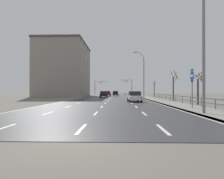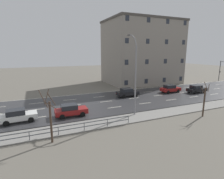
# 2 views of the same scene
# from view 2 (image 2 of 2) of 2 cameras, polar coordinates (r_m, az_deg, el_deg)

# --- Properties ---
(ground_plane) EXTENTS (160.00, 160.00, 0.12)m
(ground_plane) POSITION_cam_2_polar(r_m,az_deg,el_deg) (37.17, 18.01, -1.51)
(ground_plane) COLOR #666056
(road_asphalt_strip) EXTENTS (14.00, 120.00, 0.03)m
(road_asphalt_strip) POSITION_cam_2_polar(r_m,az_deg,el_deg) (45.88, 29.36, 0.08)
(road_asphalt_strip) COLOR #303033
(road_asphalt_strip) RESTS_ON ground
(street_lamp_midground) EXTENTS (2.34, 0.24, 10.43)m
(street_lamp_midground) POSITION_cam_2_polar(r_m,az_deg,el_deg) (22.93, 7.35, 4.14)
(street_lamp_midground) COLOR slate
(street_lamp_midground) RESTS_ON ground
(traffic_signal_left) EXTENTS (5.88, 0.36, 5.75)m
(traffic_signal_left) POSITION_cam_2_polar(r_m,az_deg,el_deg) (59.56, 32.09, 5.93)
(traffic_signal_left) COLOR #38383A
(traffic_signal_left) RESTS_ON ground
(car_far_right) EXTENTS (2.02, 4.20, 1.57)m
(car_far_right) POSITION_cam_2_polar(r_m,az_deg,el_deg) (24.09, -27.81, -7.35)
(car_far_right) COLOR silver
(car_far_right) RESTS_ON ground
(car_far_left) EXTENTS (1.90, 4.14, 1.57)m
(car_far_left) POSITION_cam_2_polar(r_m,az_deg,el_deg) (33.46, 4.92, -0.89)
(car_far_left) COLOR black
(car_far_left) RESTS_ON ground
(car_near_right) EXTENTS (1.89, 4.13, 1.57)m
(car_near_right) POSITION_cam_2_polar(r_m,az_deg,el_deg) (23.88, -13.01, -6.40)
(car_near_right) COLOR maroon
(car_near_right) RESTS_ON ground
(car_mid_centre) EXTENTS (1.87, 4.12, 1.57)m
(car_mid_centre) POSITION_cam_2_polar(r_m,az_deg,el_deg) (38.61, 18.09, 0.28)
(car_mid_centre) COLOR maroon
(car_mid_centre) RESTS_ON ground
(car_near_left) EXTENTS (1.84, 4.10, 1.57)m
(car_near_left) POSITION_cam_2_polar(r_m,az_deg,el_deg) (40.33, 25.35, 0.19)
(car_near_left) COLOR black
(car_near_left) RESTS_ON ground
(brick_building) EXTENTS (13.39, 18.73, 16.23)m
(brick_building) POSITION_cam_2_polar(r_m,az_deg,el_deg) (49.44, 9.40, 11.66)
(brick_building) COLOR gray
(brick_building) RESTS_ON ground
(bare_tree_mid) EXTENTS (1.23, 1.35, 4.98)m
(bare_tree_mid) POSITION_cam_2_polar(r_m,az_deg,el_deg) (17.12, -19.04, -8.90)
(bare_tree_mid) COLOR #423328
(bare_tree_mid) RESTS_ON ground
(bare_tree_far) EXTENTS (1.06, 1.10, 4.58)m
(bare_tree_far) POSITION_cam_2_polar(r_m,az_deg,el_deg) (25.63, 27.33, -3.22)
(bare_tree_far) COLOR #423328
(bare_tree_far) RESTS_ON ground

